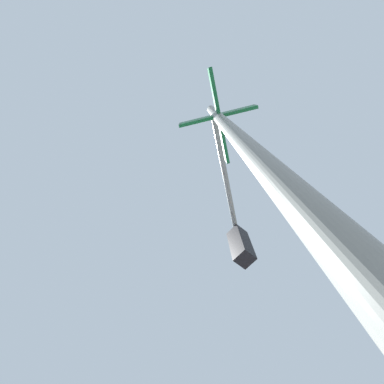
% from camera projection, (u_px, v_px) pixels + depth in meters
% --- Properties ---
extents(traffic_signal_near, '(2.46, 1.95, 5.88)m').
position_uv_depth(traffic_signal_near, '(238.00, 205.00, 3.04)').
color(traffic_signal_near, slate).
rests_on(traffic_signal_near, ground_plane).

